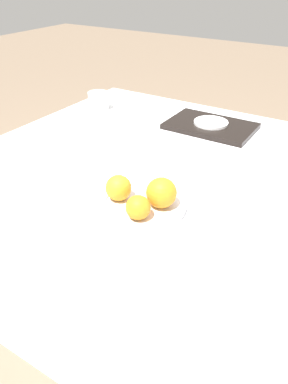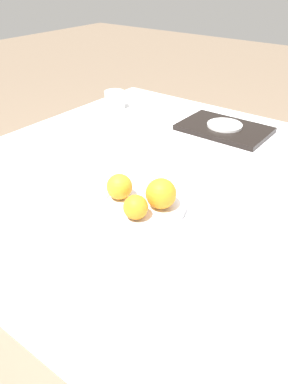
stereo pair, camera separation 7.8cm
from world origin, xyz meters
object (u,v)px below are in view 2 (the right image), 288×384
at_px(orange_2, 161,194).
at_px(serving_tray, 224,129).
at_px(fruit_platter, 144,204).
at_px(napkin, 156,105).
at_px(orange_0, 136,207).
at_px(cup_1, 115,100).
at_px(orange_1, 119,187).
at_px(side_plate, 225,125).

xyz_separation_m(orange_2, serving_tray, (-0.12, 0.60, -0.05)).
xyz_separation_m(fruit_platter, napkin, (-0.46, 0.70, -0.01)).
height_order(fruit_platter, orange_0, orange_0).
bearing_deg(orange_0, orange_2, 74.53).
height_order(serving_tray, cup_1, cup_1).
bearing_deg(serving_tray, orange_1, -89.93).
bearing_deg(napkin, side_plate, -11.30).
relative_size(orange_2, napkin, 0.78).
bearing_deg(orange_2, napkin, 126.68).
bearing_deg(side_plate, napkin, 168.70).
bearing_deg(orange_1, fruit_platter, 14.70).
distance_m(serving_tray, napkin, 0.40).
bearing_deg(napkin, serving_tray, -11.30).
distance_m(fruit_platter, orange_2, 0.07).
distance_m(orange_1, orange_2, 0.12).
bearing_deg(fruit_platter, orange_1, -165.30).
height_order(orange_1, serving_tray, orange_1).
bearing_deg(orange_0, fruit_platter, 109.62).
bearing_deg(fruit_platter, napkin, 123.59).
distance_m(orange_0, napkin, 0.91).
distance_m(orange_0, cup_1, 0.88).
xyz_separation_m(serving_tray, side_plate, (0.00, 0.00, 0.02)).
xyz_separation_m(orange_2, cup_1, (-0.64, 0.55, -0.02)).
bearing_deg(cup_1, napkin, 46.50).
relative_size(fruit_platter, orange_2, 2.81).
relative_size(fruit_platter, orange_0, 3.61).
relative_size(orange_0, napkin, 0.61).
relative_size(orange_2, serving_tray, 0.24).
distance_m(side_plate, napkin, 0.40).
bearing_deg(orange_2, orange_0, -105.47).
relative_size(orange_0, orange_2, 0.78).
relative_size(orange_0, orange_1, 0.90).
xyz_separation_m(orange_0, cup_1, (-0.62, 0.63, -0.01)).
xyz_separation_m(orange_1, napkin, (-0.39, 0.72, -0.05)).
distance_m(orange_2, napkin, 0.85).
distance_m(orange_1, napkin, 0.82).
distance_m(orange_2, side_plate, 0.62).
relative_size(side_plate, cup_1, 1.53).
bearing_deg(orange_0, side_plate, 97.92).
bearing_deg(orange_2, serving_tray, 100.98).
distance_m(orange_1, cup_1, 0.78).
height_order(orange_2, cup_1, orange_2).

